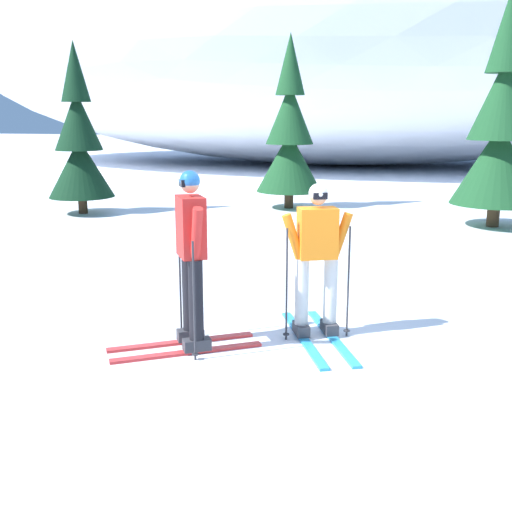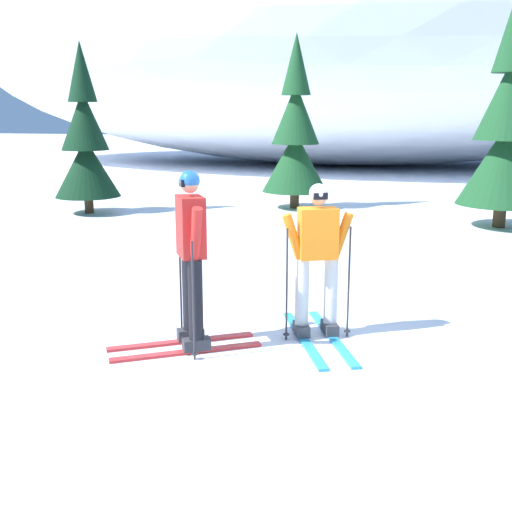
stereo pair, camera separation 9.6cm
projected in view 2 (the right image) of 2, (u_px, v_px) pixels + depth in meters
The scene contains 7 objects.
ground_plane at pixel (339, 350), 6.46m from camera, with size 120.00×120.00×0.00m, color white.
skier_orange_jacket at pixel (317, 259), 6.65m from camera, with size 1.07×1.75×1.69m.
skier_red_jacket at pixel (191, 257), 6.31m from camera, with size 1.55×1.18×1.86m.
pine_tree_far_left at pixel (85, 143), 14.91m from camera, with size 1.58×1.58×4.08m.
pine_tree_center_left at pixel (295, 137), 15.68m from camera, with size 1.68×1.68×4.35m.
pine_tree_center_right at pixel (507, 130), 12.93m from camera, with size 1.90×1.90×4.92m.
snow_ridge_background at pixel (349, 21), 28.31m from camera, with size 39.04×20.44×13.02m, color white.
Camera 2 is at (0.66, -6.10, 2.41)m, focal length 43.44 mm.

